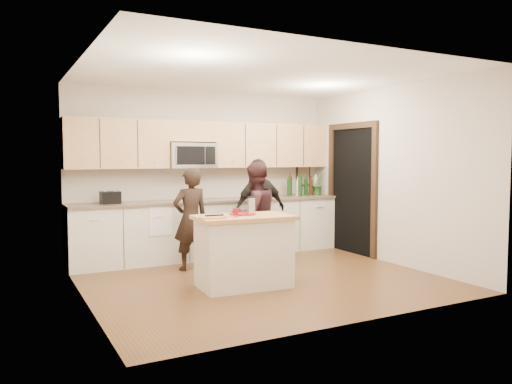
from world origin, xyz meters
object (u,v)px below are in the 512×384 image
woman_center (255,215)px  toaster (110,198)px  woman_right (260,210)px  island (244,251)px  woman_left (191,219)px

woman_center → toaster: bearing=-38.8°
toaster → woman_right: bearing=-16.3°
island → woman_center: size_ratio=0.80×
woman_left → woman_right: 1.18m
toaster → woman_left: 1.25m
island → woman_right: 1.63m
island → woman_left: size_ratio=0.84×
woman_left → woman_right: woman_right is taller
toaster → woman_left: (0.98, -0.71, -0.30)m
island → woman_right: woman_right is taller
woman_center → woman_right: size_ratio=0.97×
island → woman_left: woman_left is taller
toaster → woman_left: bearing=-35.9°
toaster → island: bearing=-57.4°
woman_right → toaster: bearing=-24.4°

